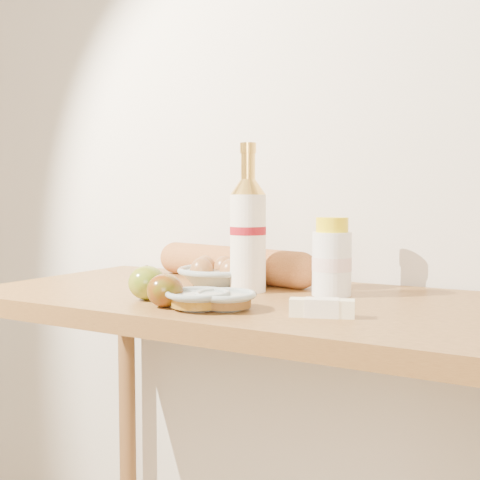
# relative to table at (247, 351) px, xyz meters

# --- Properties ---
(back_wall) EXTENTS (3.50, 0.02, 2.60)m
(back_wall) POSITION_rel_table_xyz_m (0.00, 0.33, 0.52)
(back_wall) COLOR silver
(back_wall) RESTS_ON ground
(table) EXTENTS (1.20, 0.60, 0.90)m
(table) POSITION_rel_table_xyz_m (0.00, 0.00, 0.00)
(table) COLOR olive
(table) RESTS_ON ground
(bourbon_bottle) EXTENTS (0.09, 0.09, 0.33)m
(bourbon_bottle) POSITION_rel_table_xyz_m (-0.02, 0.04, 0.26)
(bourbon_bottle) COLOR white
(bourbon_bottle) RESTS_ON table
(cream_bottle) EXTENTS (0.10, 0.10, 0.17)m
(cream_bottle) POSITION_rel_table_xyz_m (0.16, 0.08, 0.20)
(cream_bottle) COLOR white
(cream_bottle) RESTS_ON table
(egg_bowl) EXTENTS (0.23, 0.23, 0.07)m
(egg_bowl) POSITION_rel_table_xyz_m (-0.12, 0.08, 0.15)
(egg_bowl) COLOR #909D99
(egg_bowl) RESTS_ON table
(baguette) EXTENTS (0.52, 0.20, 0.09)m
(baguette) POSITION_rel_table_xyz_m (-0.14, 0.18, 0.17)
(baguette) COLOR #BB7239
(baguette) RESTS_ON table
(apple_yellowgreen) EXTENTS (0.10, 0.10, 0.07)m
(apple_yellowgreen) POSITION_rel_table_xyz_m (-0.15, -0.16, 0.16)
(apple_yellowgreen) COLOR olive
(apple_yellowgreen) RESTS_ON table
(apple_redgreen_front) EXTENTS (0.09, 0.09, 0.06)m
(apple_redgreen_front) POSITION_rel_table_xyz_m (-0.06, -0.21, 0.16)
(apple_redgreen_front) COLOR #800707
(apple_redgreen_front) RESTS_ON table
(sugar_bowl) EXTENTS (0.15, 0.15, 0.03)m
(sugar_bowl) POSITION_rel_table_xyz_m (0.05, -0.17, 0.14)
(sugar_bowl) COLOR #93A19C
(sugar_bowl) RESTS_ON table
(syrup_bowl) EXTENTS (0.16, 0.16, 0.04)m
(syrup_bowl) POSITION_rel_table_xyz_m (0.00, -0.19, 0.14)
(syrup_bowl) COLOR gray
(syrup_bowl) RESTS_ON table
(butter_stick) EXTENTS (0.12, 0.07, 0.03)m
(butter_stick) POSITION_rel_table_xyz_m (0.23, -0.15, 0.14)
(butter_stick) COLOR #FDF3C4
(butter_stick) RESTS_ON table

